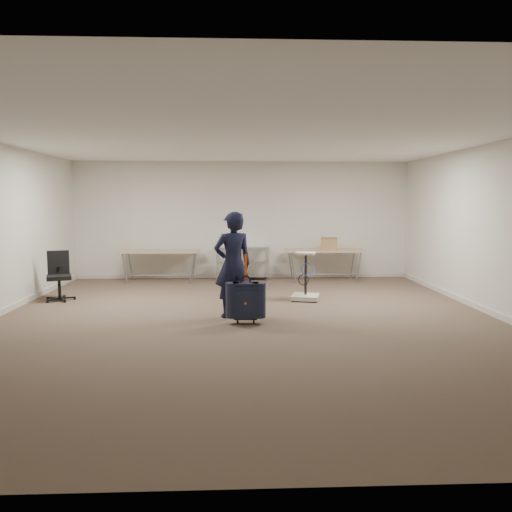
{
  "coord_description": "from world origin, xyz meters",
  "views": [
    {
      "loc": [
        -0.17,
        -7.54,
        1.85
      ],
      "look_at": [
        0.16,
        0.3,
        0.99
      ],
      "focal_mm": 35.0,
      "sensor_mm": 36.0,
      "label": 1
    }
  ],
  "objects": [
    {
      "name": "ground",
      "position": [
        0.0,
        0.0,
        0.0
      ],
      "size": [
        9.0,
        9.0,
        0.0
      ],
      "primitive_type": "plane",
      "color": "#4B382D",
      "rests_on": "ground"
    },
    {
      "name": "room_shell",
      "position": [
        0.0,
        1.38,
        0.05
      ],
      "size": [
        8.0,
        9.0,
        9.0
      ],
      "color": "silver",
      "rests_on": "ground"
    },
    {
      "name": "folding_table_left",
      "position": [
        -1.9,
        3.95,
        0.68
      ],
      "size": [
        1.8,
        0.75,
        0.73
      ],
      "color": "tan",
      "rests_on": "ground"
    },
    {
      "name": "folding_table_right",
      "position": [
        1.9,
        3.95,
        0.68
      ],
      "size": [
        1.8,
        0.75,
        0.73
      ],
      "color": "tan",
      "rests_on": "ground"
    },
    {
      "name": "wire_shelf",
      "position": [
        0.0,
        4.2,
        0.44
      ],
      "size": [
        1.22,
        0.47,
        0.8
      ],
      "color": "silver",
      "rests_on": "ground"
    },
    {
      "name": "person",
      "position": [
        -0.21,
        0.36,
        0.85
      ],
      "size": [
        0.71,
        0.57,
        1.69
      ],
      "primitive_type": "imported",
      "rotation": [
        0.0,
        0.0,
        3.44
      ],
      "color": "black",
      "rests_on": "ground"
    },
    {
      "name": "suitcase",
      "position": [
        -0.02,
        -0.12,
        0.36
      ],
      "size": [
        0.4,
        0.24,
        1.06
      ],
      "color": "black",
      "rests_on": "ground"
    },
    {
      "name": "office_chair",
      "position": [
        -3.48,
        1.86,
        0.28
      ],
      "size": [
        0.56,
        0.57,
        0.92
      ],
      "color": "black",
      "rests_on": "ground"
    },
    {
      "name": "equipment_cart",
      "position": [
        1.15,
        1.67,
        0.24
      ],
      "size": [
        0.6,
        0.6,
        0.91
      ],
      "color": "beige",
      "rests_on": "ground"
    },
    {
      "name": "cardboard_box",
      "position": [
        2.02,
        3.95,
        0.87
      ],
      "size": [
        0.43,
        0.36,
        0.29
      ],
      "primitive_type": "cube",
      "rotation": [
        0.0,
        0.0,
        -0.21
      ],
      "color": "olive",
      "rests_on": "folding_table_right"
    }
  ]
}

